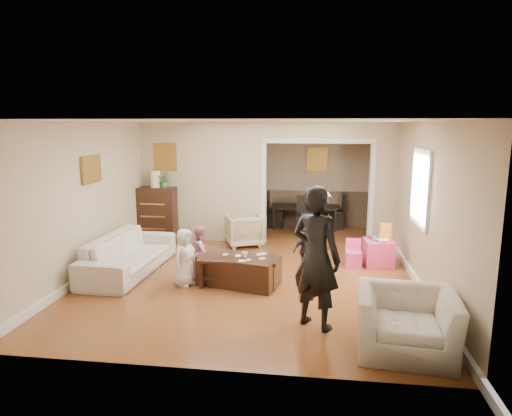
# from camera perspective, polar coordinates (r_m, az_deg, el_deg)

# --- Properties ---
(floor) EXTENTS (7.00, 7.00, 0.00)m
(floor) POSITION_cam_1_polar(r_m,az_deg,el_deg) (8.17, -0.18, -7.51)
(floor) COLOR #995627
(floor) RESTS_ON ground
(partition_left) EXTENTS (2.75, 0.18, 2.60)m
(partition_left) POSITION_cam_1_polar(r_m,az_deg,el_deg) (9.88, -6.72, 3.32)
(partition_left) COLOR #C1AF8D
(partition_left) RESTS_ON ground
(partition_right) EXTENTS (0.55, 0.18, 2.60)m
(partition_right) POSITION_cam_1_polar(r_m,az_deg,el_deg) (9.68, 15.98, 2.83)
(partition_right) COLOR #C1AF8D
(partition_right) RESTS_ON ground
(partition_header) EXTENTS (2.22, 0.18, 0.35)m
(partition_header) POSITION_cam_1_polar(r_m,az_deg,el_deg) (9.50, 7.98, 9.81)
(partition_header) COLOR #C1AF8D
(partition_header) RESTS_ON partition_right
(window_pane) EXTENTS (0.03, 0.95, 1.10)m
(window_pane) POSITION_cam_1_polar(r_m,az_deg,el_deg) (7.55, 20.38, 2.39)
(window_pane) COLOR white
(window_pane) RESTS_ON ground
(framed_art_partition) EXTENTS (0.45, 0.03, 0.55)m
(framed_art_partition) POSITION_cam_1_polar(r_m,az_deg,el_deg) (9.96, -11.57, 6.42)
(framed_art_partition) COLOR brown
(framed_art_partition) RESTS_ON partition_left
(framed_art_sofa_wall) EXTENTS (0.03, 0.55, 0.40)m
(framed_art_sofa_wall) POSITION_cam_1_polar(r_m,az_deg,el_deg) (8.06, -20.33, 4.67)
(framed_art_sofa_wall) COLOR brown
(framed_art_alcove) EXTENTS (0.45, 0.03, 0.55)m
(framed_art_alcove) POSITION_cam_1_polar(r_m,az_deg,el_deg) (11.17, 7.84, 6.20)
(framed_art_alcove) COLOR brown
(sofa) EXTENTS (0.97, 2.30, 0.66)m
(sofa) POSITION_cam_1_polar(r_m,az_deg,el_deg) (8.10, -15.95, -5.65)
(sofa) COLOR beige
(sofa) RESTS_ON ground
(armchair_back) EXTENTS (0.93, 0.95, 0.67)m
(armchair_back) POSITION_cam_1_polar(r_m,az_deg,el_deg) (9.48, -1.56, -2.86)
(armchair_back) COLOR tan
(armchair_back) RESTS_ON ground
(armchair_front) EXTENTS (1.18, 1.06, 0.70)m
(armchair_front) POSITION_cam_1_polar(r_m,az_deg,el_deg) (5.44, 18.66, -13.72)
(armchair_front) COLOR beige
(armchair_front) RESTS_ON ground
(dresser) EXTENTS (0.87, 0.49, 1.20)m
(dresser) POSITION_cam_1_polar(r_m,az_deg,el_deg) (10.05, -12.59, -0.79)
(dresser) COLOR black
(dresser) RESTS_ON ground
(table_lamp) EXTENTS (0.22, 0.22, 0.36)m
(table_lamp) POSITION_cam_1_polar(r_m,az_deg,el_deg) (9.93, -12.77, 3.63)
(table_lamp) COLOR #FFF8CF
(table_lamp) RESTS_ON dresser
(potted_plant) EXTENTS (0.30, 0.26, 0.33)m
(potted_plant) POSITION_cam_1_polar(r_m,az_deg,el_deg) (9.86, -11.67, 3.54)
(potted_plant) COLOR #397735
(potted_plant) RESTS_ON dresser
(coffee_table) EXTENTS (1.37, 0.91, 0.47)m
(coffee_table) POSITION_cam_1_polar(r_m,az_deg,el_deg) (7.23, -2.19, -8.01)
(coffee_table) COLOR #341910
(coffee_table) RESTS_ON ground
(coffee_cup) EXTENTS (0.12, 0.12, 0.09)m
(coffee_cup) POSITION_cam_1_polar(r_m,az_deg,el_deg) (7.09, -1.47, -6.02)
(coffee_cup) COLOR silver
(coffee_cup) RESTS_ON coffee_table
(play_table) EXTENTS (0.55, 0.55, 0.48)m
(play_table) POSITION_cam_1_polar(r_m,az_deg,el_deg) (8.45, 15.40, -5.58)
(play_table) COLOR #D9396B
(play_table) RESTS_ON ground
(cereal_box) EXTENTS (0.21, 0.09, 0.30)m
(cereal_box) POSITION_cam_1_polar(r_m,az_deg,el_deg) (8.47, 16.24, -2.86)
(cereal_box) COLOR yellow
(cereal_box) RESTS_ON play_table
(cyan_cup) EXTENTS (0.08, 0.08, 0.08)m
(cyan_cup) POSITION_cam_1_polar(r_m,az_deg,el_deg) (8.32, 14.85, -3.81)
(cyan_cup) COLOR #28B3C9
(cyan_cup) RESTS_ON play_table
(toy_block) EXTENTS (0.10, 0.09, 0.05)m
(toy_block) POSITION_cam_1_polar(r_m,az_deg,el_deg) (8.48, 14.57, -3.62)
(toy_block) COLOR red
(toy_block) RESTS_ON play_table
(play_bowl) EXTENTS (0.23, 0.23, 0.05)m
(play_bowl) POSITION_cam_1_polar(r_m,az_deg,el_deg) (8.28, 15.94, -4.04)
(play_bowl) COLOR white
(play_bowl) RESTS_ON play_table
(dining_table) EXTENTS (1.66, 0.95, 0.58)m
(dining_table) POSITION_cam_1_polar(r_m,az_deg,el_deg) (11.18, 6.30, -1.07)
(dining_table) COLOR black
(dining_table) RESTS_ON ground
(adult_person) EXTENTS (0.80, 0.73, 1.83)m
(adult_person) POSITION_cam_1_polar(r_m,az_deg,el_deg) (5.63, 7.71, -6.30)
(adult_person) COLOR black
(adult_person) RESTS_ON ground
(child_kneel_a) EXTENTS (0.46, 0.54, 0.93)m
(child_kneel_a) POSITION_cam_1_polar(r_m,az_deg,el_deg) (7.21, -9.11, -6.27)
(child_kneel_a) COLOR white
(child_kneel_a) RESTS_ON ground
(child_kneel_b) EXTENTS (0.37, 0.46, 0.88)m
(child_kneel_b) POSITION_cam_1_polar(r_m,az_deg,el_deg) (7.59, -7.05, -5.53)
(child_kneel_b) COLOR #C67C8C
(child_kneel_b) RESTS_ON ground
(child_toddler) EXTENTS (0.51, 0.38, 0.80)m
(child_toddler) POSITION_cam_1_polar(r_m,az_deg,el_deg) (7.81, 6.40, -5.39)
(child_toddler) COLOR black
(child_toddler) RESTS_ON ground
(craft_papers) EXTENTS (0.74, 0.51, 0.00)m
(craft_papers) POSITION_cam_1_polar(r_m,az_deg,el_deg) (7.14, -1.05, -6.26)
(craft_papers) COLOR white
(craft_papers) RESTS_ON coffee_table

